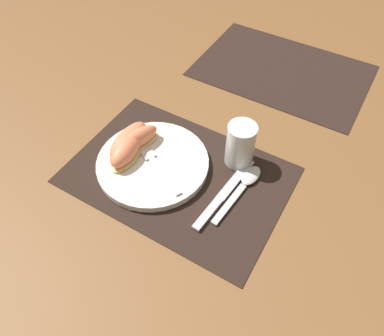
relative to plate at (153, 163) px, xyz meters
name	(u,v)px	position (x,y,z in m)	size (l,w,h in m)	color
ground_plane	(178,175)	(0.06, 0.01, -0.01)	(3.00, 3.00, 0.00)	brown
placemat	(178,175)	(0.06, 0.01, -0.01)	(0.46, 0.32, 0.00)	black
placemat_far	(282,70)	(0.11, 0.48, -0.01)	(0.46, 0.32, 0.00)	black
plate	(153,163)	(0.00, 0.00, 0.00)	(0.25, 0.25, 0.02)	white
juice_glass	(240,147)	(0.16, 0.11, 0.04)	(0.06, 0.06, 0.10)	silver
knife	(223,194)	(0.17, 0.01, -0.01)	(0.04, 0.22, 0.01)	silver
spoon	(245,183)	(0.20, 0.06, 0.00)	(0.04, 0.18, 0.01)	silver
fork	(153,160)	(0.00, 0.00, 0.01)	(0.18, 0.10, 0.00)	silver
citrus_wedge_0	(136,140)	(-0.06, 0.02, 0.03)	(0.08, 0.12, 0.05)	#F4DB84
citrus_wedge_1	(128,142)	(-0.07, 0.01, 0.03)	(0.06, 0.13, 0.05)	#F4DB84
citrus_wedge_2	(126,150)	(-0.06, -0.02, 0.03)	(0.07, 0.12, 0.05)	#F4DB84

